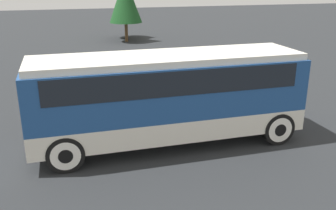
% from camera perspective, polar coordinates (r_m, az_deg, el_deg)
% --- Properties ---
extents(ground_plane, '(120.00, 120.00, 0.00)m').
position_cam_1_polar(ground_plane, '(13.39, -0.00, -5.82)').
color(ground_plane, '#26282B').
extents(tour_bus, '(9.27, 2.56, 3.19)m').
position_cam_1_polar(tour_bus, '(12.73, 0.41, 2.13)').
color(tour_bus, silver).
rests_on(tour_bus, ground_plane).
extents(parked_car_near, '(4.79, 1.88, 1.42)m').
position_cam_1_polar(parked_car_near, '(21.77, 2.36, 5.93)').
color(parked_car_near, silver).
rests_on(parked_car_near, ground_plane).
extents(parked_car_mid, '(4.49, 1.98, 1.45)m').
position_cam_1_polar(parked_car_mid, '(18.66, -1.10, 3.78)').
color(parked_car_mid, '#7A6B5B').
rests_on(parked_car_mid, ground_plane).
extents(tree_left, '(3.03, 3.03, 4.85)m').
position_cam_1_polar(tree_left, '(36.59, -6.50, 15.04)').
color(tree_left, brown).
rests_on(tree_left, ground_plane).
extents(tree_center, '(2.90, 2.90, 5.68)m').
position_cam_1_polar(tree_center, '(34.36, -6.54, 15.67)').
color(tree_center, brown).
rests_on(tree_center, ground_plane).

